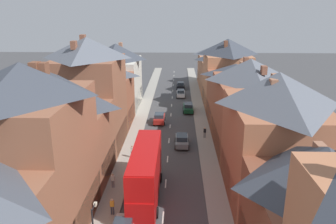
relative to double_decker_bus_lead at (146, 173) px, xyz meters
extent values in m
cube|color=gray|center=(-3.29, 23.01, -2.75)|extent=(2.20, 104.00, 0.14)
cube|color=gray|center=(6.91, 23.01, -2.75)|extent=(2.20, 104.00, 0.14)
cube|color=silver|center=(1.81, -2.99, -2.81)|extent=(0.14, 1.80, 0.01)
cube|color=silver|center=(1.81, 3.01, -2.81)|extent=(0.14, 1.80, 0.01)
cube|color=silver|center=(1.81, 9.01, -2.81)|extent=(0.14, 1.80, 0.01)
cube|color=silver|center=(1.81, 15.01, -2.81)|extent=(0.14, 1.80, 0.01)
cube|color=silver|center=(1.81, 21.01, -2.81)|extent=(0.14, 1.80, 0.01)
cube|color=silver|center=(1.81, 27.01, -2.81)|extent=(0.14, 1.80, 0.01)
cube|color=silver|center=(1.81, 33.01, -2.81)|extent=(0.14, 1.80, 0.01)
cube|color=silver|center=(1.81, 39.01, -2.81)|extent=(0.14, 1.80, 0.01)
cube|color=silver|center=(1.81, 45.01, -2.81)|extent=(0.14, 1.80, 0.01)
cube|color=silver|center=(1.81, 51.01, -2.81)|extent=(0.14, 1.80, 0.01)
cube|color=silver|center=(1.81, 57.01, -2.81)|extent=(0.14, 1.80, 0.01)
cube|color=silver|center=(1.81, 63.01, -2.81)|extent=(0.14, 1.80, 0.01)
cube|color=silver|center=(1.81, 69.01, -2.81)|extent=(0.14, 1.80, 0.01)
cube|color=brown|center=(-8.39, -5.08, 3.07)|extent=(8.00, 10.63, 11.78)
cube|color=#1E5133|center=(-4.45, -5.08, -1.22)|extent=(0.12, 9.78, 3.20)
pyramid|color=#383D47|center=(-8.39, -5.08, 10.17)|extent=(8.00, 10.63, 2.42)
cube|color=brown|center=(-6.99, -4.27, 10.70)|extent=(0.60, 0.90, 1.06)
cube|color=brown|center=(-7.53, -4.47, 10.73)|extent=(0.60, 0.90, 1.13)
cube|color=brown|center=(-8.39, 4.13, 1.17)|extent=(8.00, 7.79, 7.98)
cube|color=navy|center=(-4.45, 4.13, -1.22)|extent=(0.12, 7.17, 3.20)
pyramid|color=#383D47|center=(-8.39, 4.13, 6.60)|extent=(8.00, 7.79, 2.87)
cube|color=brown|center=(-7.85, 4.56, 7.08)|extent=(0.60, 0.90, 0.96)
cube|color=brown|center=(-8.39, 12.77, 3.17)|extent=(8.00, 9.49, 11.98)
cube|color=maroon|center=(-4.45, 12.77, -1.22)|extent=(0.12, 8.73, 3.20)
pyramid|color=#565B66|center=(-8.39, 12.77, 10.46)|extent=(8.00, 9.49, 2.59)
cube|color=brown|center=(-9.32, 10.71, 10.96)|extent=(0.60, 0.90, 1.00)
cube|color=brown|center=(-8.89, 13.16, 11.23)|extent=(0.60, 0.90, 1.54)
cube|color=#935138|center=(-8.39, 21.69, 1.15)|extent=(8.00, 8.37, 7.94)
cube|color=navy|center=(-4.45, 21.69, -1.22)|extent=(0.12, 7.70, 3.20)
pyramid|color=#474C56|center=(-8.39, 21.69, 6.12)|extent=(8.00, 8.37, 1.99)
cube|color=brown|center=(-7.59, 20.36, 6.72)|extent=(0.60, 0.90, 1.19)
cube|color=brown|center=(-8.03, 21.72, 6.85)|extent=(0.60, 0.90, 1.46)
cube|color=beige|center=(-8.39, 31.70, 1.71)|extent=(8.00, 11.64, 9.06)
cube|color=navy|center=(-4.45, 31.70, -1.22)|extent=(0.12, 10.71, 3.20)
pyramid|color=#383D47|center=(-8.39, 31.70, 7.68)|extent=(8.00, 11.64, 2.88)
cube|color=#99664C|center=(-7.89, 34.13, 8.38)|extent=(0.60, 0.90, 1.41)
pyramid|color=#383D47|center=(12.01, -9.92, 5.73)|extent=(8.00, 9.75, 2.91)
cube|color=#99664C|center=(12.21, -8.35, 6.23)|extent=(0.60, 0.90, 1.01)
cube|color=#A36042|center=(12.01, 0.83, 2.00)|extent=(8.00, 11.75, 9.63)
cube|color=maroon|center=(8.07, 0.83, -1.22)|extent=(0.12, 10.81, 3.20)
pyramid|color=#565B66|center=(12.01, 0.83, 8.26)|extent=(8.00, 11.75, 2.89)
cube|color=#99664C|center=(11.31, 0.04, 8.74)|extent=(0.60, 0.90, 0.95)
cube|color=#99664C|center=(11.86, 1.52, 8.82)|extent=(0.60, 0.90, 1.12)
cube|color=#935138|center=(12.01, 12.57, 1.86)|extent=(8.00, 11.74, 9.35)
cube|color=black|center=(8.07, 12.57, -1.22)|extent=(0.12, 10.80, 3.20)
pyramid|color=#565B66|center=(12.01, 12.57, 7.87)|extent=(8.00, 11.74, 2.67)
cube|color=brown|center=(12.06, 15.92, 8.39)|extent=(0.60, 0.90, 1.05)
cube|color=brown|center=(12.82, 9.33, 8.35)|extent=(0.60, 0.90, 0.97)
cube|color=#935138|center=(12.01, 22.93, 1.21)|extent=(8.00, 8.98, 8.06)
cube|color=navy|center=(8.07, 22.93, -1.22)|extent=(0.12, 8.26, 3.20)
pyramid|color=#383D47|center=(12.01, 22.93, 6.09)|extent=(8.00, 8.98, 1.69)
cube|color=#99664C|center=(12.57, 21.15, 6.81)|extent=(0.60, 0.90, 1.44)
cube|color=#B2704C|center=(12.01, 32.51, 2.19)|extent=(8.00, 10.17, 10.02)
cube|color=navy|center=(8.07, 32.51, -1.22)|extent=(0.12, 9.35, 3.20)
pyramid|color=#383D47|center=(12.01, 32.51, 8.58)|extent=(8.00, 10.17, 2.75)
cube|color=brown|center=(11.34, 30.57, 9.18)|extent=(0.60, 0.90, 1.19)
cube|color=#B2704C|center=(12.01, 43.07, 0.88)|extent=(8.00, 10.96, 7.40)
cube|color=olive|center=(8.07, 43.07, -1.22)|extent=(0.12, 10.08, 3.20)
pyramid|color=#383D47|center=(12.01, 43.07, 5.65)|extent=(8.00, 10.96, 2.13)
cube|color=#99664C|center=(11.55, 43.43, 6.40)|extent=(0.60, 0.90, 1.50)
cube|color=#99664C|center=(10.83, 45.32, 6.39)|extent=(0.60, 0.90, 1.47)
cube|color=#B2704C|center=(12.01, 52.42, 0.87)|extent=(8.00, 7.74, 7.37)
cube|color=#1E5133|center=(8.07, 52.42, -1.22)|extent=(0.12, 7.12, 3.20)
pyramid|color=#565B66|center=(12.01, 52.42, 5.71)|extent=(8.00, 7.74, 2.31)
cube|color=#99664C|center=(12.93, 52.76, 6.24)|extent=(0.60, 0.90, 1.06)
cube|color=#B70F0F|center=(0.01, -0.02, -1.17)|extent=(2.44, 10.80, 2.50)
cube|color=#B70F0F|center=(0.01, -0.02, 1.23)|extent=(2.44, 10.58, 2.30)
cube|color=#B70F0F|center=(0.01, -0.02, 2.43)|extent=(2.39, 10.37, 0.10)
cube|color=#28333D|center=(0.01, 5.33, -0.97)|extent=(2.20, 0.10, 1.20)
cube|color=#28333D|center=(0.01, 5.33, 1.33)|extent=(2.20, 0.10, 1.10)
cube|color=#28333D|center=(-1.18, -0.02, -0.92)|extent=(0.06, 9.18, 0.90)
cube|color=#28333D|center=(-1.18, -0.02, 1.33)|extent=(0.06, 9.18, 0.90)
cube|color=yellow|center=(0.01, 5.33, 2.13)|extent=(1.34, 0.08, 0.32)
cylinder|color=black|center=(-1.21, 3.32, -2.32)|extent=(0.30, 1.00, 1.00)
cylinder|color=black|center=(1.23, 3.32, -2.32)|extent=(0.30, 1.00, 1.00)
cylinder|color=black|center=(-1.21, -2.99, -2.32)|extent=(0.30, 1.00, 1.00)
cylinder|color=black|center=(1.23, -2.99, -2.32)|extent=(0.30, 1.00, 1.00)
cube|color=gray|center=(3.61, 13.33, -2.15)|extent=(1.70, 4.17, 0.71)
cube|color=#28333D|center=(3.61, 13.12, -1.49)|extent=(1.46, 2.08, 0.60)
cylinder|color=black|center=(2.76, 14.62, -2.51)|extent=(0.20, 0.62, 0.62)
cylinder|color=black|center=(4.46, 14.62, -2.51)|extent=(0.20, 0.62, 0.62)
cylinder|color=black|center=(2.76, 12.03, -2.51)|extent=(0.20, 0.62, 0.62)
cylinder|color=black|center=(4.46, 12.03, -2.51)|extent=(0.20, 0.62, 0.62)
cube|color=#144728|center=(4.91, 28.96, -2.14)|extent=(1.70, 4.56, 0.72)
cube|color=#28333D|center=(4.91, 28.74, -1.48)|extent=(1.46, 2.28, 0.60)
cylinder|color=black|center=(4.06, 30.38, -2.51)|extent=(0.20, 0.62, 0.62)
cylinder|color=black|center=(5.76, 30.38, -2.51)|extent=(0.20, 0.62, 0.62)
cylinder|color=black|center=(4.06, 27.55, -2.51)|extent=(0.20, 0.62, 0.62)
cylinder|color=black|center=(5.76, 27.55, -2.51)|extent=(0.20, 0.62, 0.62)
cube|color=maroon|center=(0.01, 22.63, -2.13)|extent=(1.70, 3.91, 0.75)
cube|color=#28333D|center=(0.01, 22.43, -1.45)|extent=(1.46, 1.96, 0.60)
cylinder|color=black|center=(-0.84, 23.84, -2.51)|extent=(0.20, 0.62, 0.62)
cylinder|color=black|center=(0.86, 23.84, -2.51)|extent=(0.20, 0.62, 0.62)
cylinder|color=black|center=(-0.84, 21.41, -2.51)|extent=(0.20, 0.62, 0.62)
cylinder|color=black|center=(0.86, 21.41, -2.51)|extent=(0.20, 0.62, 0.62)
cube|color=silver|center=(3.61, 39.65, -2.17)|extent=(1.70, 4.06, 0.67)
cube|color=#28333D|center=(3.61, 39.45, -1.54)|extent=(1.46, 2.03, 0.60)
cylinder|color=black|center=(2.76, 40.91, -2.51)|extent=(0.20, 0.62, 0.62)
cylinder|color=black|center=(4.46, 40.91, -2.51)|extent=(0.20, 0.62, 0.62)
cylinder|color=black|center=(2.76, 38.39, -2.51)|extent=(0.20, 0.62, 0.62)
cylinder|color=black|center=(4.46, 38.39, -2.51)|extent=(0.20, 0.62, 0.62)
cube|color=black|center=(3.61, 47.44, -2.17)|extent=(1.70, 4.33, 0.66)
cube|color=#28333D|center=(3.61, 47.22, -1.54)|extent=(1.46, 2.16, 0.60)
cylinder|color=black|center=(2.76, 48.78, -2.51)|extent=(0.20, 0.62, 0.62)
cylinder|color=black|center=(4.46, 48.78, -2.51)|extent=(0.20, 0.62, 0.62)
cylinder|color=black|center=(2.76, 46.10, -2.51)|extent=(0.20, 0.62, 0.62)
cylinder|color=black|center=(4.46, 46.10, -2.51)|extent=(0.20, 0.62, 0.62)
cylinder|color=#3D4256|center=(-2.85, -2.86, -2.26)|extent=(0.14, 0.14, 0.84)
cylinder|color=#3D4256|center=(-2.67, -2.86, -2.26)|extent=(0.14, 0.14, 0.84)
cube|color=gold|center=(-2.76, -2.86, -1.57)|extent=(0.36, 0.22, 0.54)
sphere|color=beige|center=(-2.76, -2.86, -1.18)|extent=(0.22, 0.22, 0.22)
cylinder|color=gray|center=(-3.68, 1.78, -2.26)|extent=(0.14, 0.14, 0.84)
cylinder|color=gray|center=(-3.50, 1.78, -2.26)|extent=(0.14, 0.14, 0.84)
cube|color=silver|center=(-3.59, 1.78, -1.57)|extent=(0.36, 0.22, 0.54)
sphere|color=tan|center=(-3.59, 1.78, -1.18)|extent=(0.22, 0.22, 0.22)
cylinder|color=#3D4256|center=(-2.68, 8.99, -2.26)|extent=(0.14, 0.14, 0.84)
cylinder|color=#3D4256|center=(-2.50, 8.99, -2.26)|extent=(0.14, 0.14, 0.84)
cube|color=silver|center=(-2.59, 8.99, -1.57)|extent=(0.36, 0.22, 0.54)
sphere|color=#9E7051|center=(-2.59, 8.99, -1.18)|extent=(0.22, 0.22, 0.22)
cylinder|color=gray|center=(6.82, 15.90, -2.26)|extent=(0.14, 0.14, 0.84)
cylinder|color=gray|center=(7.00, 15.90, -2.26)|extent=(0.14, 0.14, 0.84)
cube|color=black|center=(6.91, 15.90, -1.57)|extent=(0.36, 0.22, 0.54)
sphere|color=beige|center=(6.91, 15.90, -1.18)|extent=(0.22, 0.22, 0.22)
cylinder|color=black|center=(-2.44, -9.64, 2.58)|extent=(0.08, 0.90, 0.08)
cube|color=beige|center=(-2.44, -9.19, 2.50)|extent=(0.20, 0.32, 0.20)
camera|label=1|loc=(3.05, -28.08, 14.94)|focal=35.00mm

